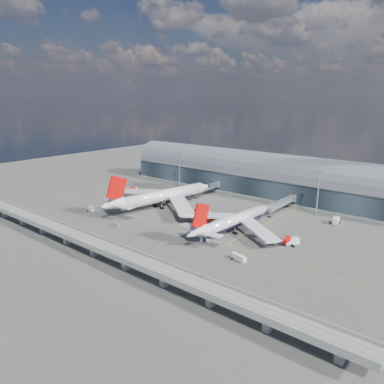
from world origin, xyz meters
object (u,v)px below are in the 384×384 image
Objects in this scene: service_truck_2 at (239,257)px; floodlight_mast_right at (318,192)px; service_truck_0 at (107,205)px; service_truck_5 at (164,201)px; airliner_left at (161,196)px; floodlight_mast_left at (180,169)px; service_truck_1 at (91,209)px; cargo_train_1 at (98,237)px; cargo_train_0 at (116,225)px; cargo_train_2 at (204,239)px; service_truck_3 at (292,241)px; airliner_right at (233,221)px; service_truck_4 at (336,221)px.

floodlight_mast_right is at bearing 11.35° from service_truck_2.
service_truck_0 is 1.35× the size of service_truck_5.
floodlight_mast_right is 88.47m from airliner_left.
service_truck_0 is (-0.18, -63.83, -12.04)m from floodlight_mast_left.
floodlight_mast_right reaches higher than service_truck_1.
cargo_train_1 is (35.05, -97.11, -12.83)m from floodlight_mast_left.
airliner_left is at bearing -97.61° from service_truck_5.
service_truck_2 is at bearing -14.29° from airliner_left.
cargo_train_2 reaches higher than cargo_train_0.
cargo_train_2 is (-24.97, -68.35, -12.68)m from floodlight_mast_right.
floodlight_mast_left is 1.00× the size of floodlight_mast_right.
service_truck_0 is 1.48× the size of service_truck_1.
service_truck_2 is 1.07× the size of service_truck_3.
service_truck_3 is (7.80, -47.05, -12.03)m from floodlight_mast_right.
floodlight_mast_left reaches higher than service_truck_0.
airliner_left is at bearing 14.88° from service_truck_0.
airliner_right is 19.51m from cargo_train_2.
floodlight_mast_right is 4.49× the size of service_truck_5.
service_truck_3 reaches higher than cargo_train_1.
cargo_train_1 is at bearing 120.86° from service_truck_2.
service_truck_1 is 100.01m from service_truck_2.
airliner_left is 82.80m from service_truck_2.
airliner_left reaches higher than airliner_right.
floodlight_mast_right is 49.19m from service_truck_3.
airliner_left is 1.24× the size of airliner_right.
service_truck_4 is (34.84, 43.00, -3.48)m from airliner_right.
cargo_train_1 is (-63.55, -21.21, -0.52)m from service_truck_2.
floodlight_mast_right is 126.31m from service_truck_1.
cargo_train_0 is at bearing 8.43° from cargo_train_1.
service_truck_0 reaches higher than service_truck_2.
airliner_left reaches higher than service_truck_0.
cargo_train_0 is (-69.68, -5.38, -0.38)m from service_truck_2.
cargo_train_2 is (-38.00, -61.79, -0.70)m from service_truck_4.
airliner_left is at bearing 88.43° from cargo_train_2.
service_truck_0 is at bearing 111.07° from cargo_train_2.
floodlight_mast_left reaches higher than service_truck_2.
service_truck_5 is 0.62× the size of cargo_train_1.
service_truck_1 is 0.56× the size of cargo_train_1.
airliner_left is 40.13m from service_truck_1.
cargo_train_0 is at bearing -121.40° from service_truck_3.
airliner_left is at bearing -150.95° from floodlight_mast_right.
service_truck_0 is at bearing 33.88° from cargo_train_1.
airliner_left is at bearing 177.20° from airliner_right.
airliner_right is at bearing -64.92° from service_truck_1.
floodlight_mast_left is 3.82× the size of service_truck_3.
service_truck_4 is 1.04× the size of service_truck_5.
cargo_train_2 is at bearing -42.33° from floodlight_mast_left.
cargo_train_2 is at bearing 84.64° from service_truck_2.
floodlight_mast_left is 41.37m from service_truck_5.
floodlight_mast_right is at bearing 0.00° from floodlight_mast_left.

